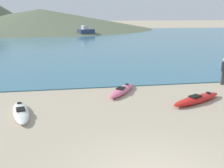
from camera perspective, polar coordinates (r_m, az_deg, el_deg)
The scene contains 7 objects.
bay_water at distance 50.58m, azimuth -7.35°, elevation 9.81°, with size 160.00×70.00×0.06m, color teal.
far_hill_midleft at distance 89.35m, azimuth -15.33°, elevation 13.51°, with size 72.22×72.22×6.18m, color #5B664C.
kayak_on_sand_0 at distance 14.99m, azimuth 2.11°, elevation -1.40°, with size 2.29×2.98×0.36m.
kayak_on_sand_1 at distance 12.42m, azimuth -19.25°, elevation -5.74°, with size 1.29×3.06×0.36m.
kayak_on_sand_4 at distance 14.11m, azimuth 18.00°, elevation -3.13°, with size 3.45×2.22×0.38m.
person_near_waterline at distance 18.09m, azimuth 23.13°, elevation 2.90°, with size 0.35×0.23×1.71m.
moored_boat_0 at distance 58.70m, azimuth -5.73°, elevation 11.28°, with size 3.90×3.14×2.09m.
Camera 1 is at (-2.17, -5.73, 4.34)m, focal length 42.00 mm.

